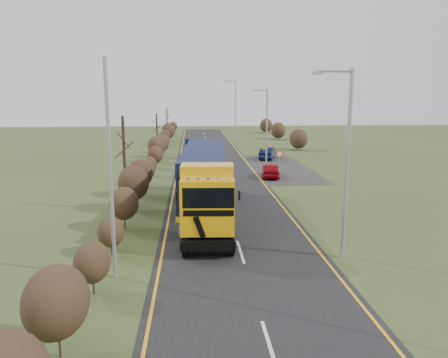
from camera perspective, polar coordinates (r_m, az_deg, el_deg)
ground at (r=24.78m, az=1.15°, el=-6.29°), size 160.00×160.00×0.00m
road at (r=34.42m, az=-0.38°, el=-1.33°), size 8.00×120.00×0.02m
layby at (r=45.02m, az=7.06°, el=1.52°), size 6.00×18.00×0.02m
lane_markings at (r=34.12m, az=-0.34°, el=-1.41°), size 7.52×116.00×0.01m
hedgerow at (r=32.19m, az=-10.84°, el=0.53°), size 2.24×102.04×6.05m
lorry at (r=26.39m, az=-2.62°, el=0.03°), size 3.13×14.94×4.13m
car_red_hatchback at (r=39.50m, az=6.15°, el=1.18°), size 2.21×4.12×1.33m
car_blue_sedan at (r=50.67m, az=5.71°, el=3.38°), size 2.64×4.41×1.37m
streetlight_near at (r=19.94m, az=15.56°, el=2.78°), size 1.81×0.18×8.47m
streetlight_mid at (r=47.44m, az=5.51°, el=7.31°), size 1.70×0.18×7.95m
streetlight_far at (r=69.53m, az=1.39°, el=9.28°), size 2.02×0.19×9.54m
left_pole at (r=17.61m, az=-14.63°, el=0.92°), size 0.16×0.16×8.78m
speed_sign at (r=39.78m, az=7.22°, el=2.71°), size 0.66×0.10×2.40m
warning_board at (r=49.56m, az=5.20°, el=3.57°), size 0.64×0.11×1.67m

